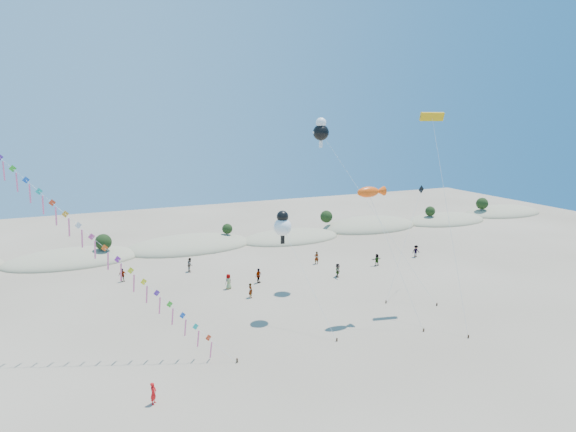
{
  "coord_description": "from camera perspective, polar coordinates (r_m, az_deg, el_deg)",
  "views": [
    {
      "loc": [
        -14.27,
        -24.49,
        18.86
      ],
      "look_at": [
        2.52,
        14.0,
        10.36
      ],
      "focal_mm": 30.0,
      "sensor_mm": 36.0,
      "label": 1
    }
  ],
  "objects": [
    {
      "name": "ground",
      "position": [
        34.04,
        5.99,
        -22.27
      ],
      "size": [
        160.0,
        160.0,
        0.0
      ],
      "primitive_type": "plane",
      "color": "#7E6C57",
      "rests_on": "ground"
    },
    {
      "name": "dune_ridge",
      "position": [
        73.72,
        -10.8,
        -3.5
      ],
      "size": [
        145.3,
        11.49,
        5.57
      ],
      "color": "gray",
      "rests_on": "ground"
    },
    {
      "name": "kite_train",
      "position": [
        40.96,
        -23.38,
        -1.36
      ],
      "size": [
        19.92,
        12.31,
        20.01
      ],
      "color": "#3F2D1E",
      "rests_on": "ground"
    },
    {
      "name": "fish_kite",
      "position": [
        45.26,
        9.84,
        2.81
      ],
      "size": [
        4.24,
        5.68,
        12.74
      ],
      "color": "#3F2D1E",
      "rests_on": "ground"
    },
    {
      "name": "cartoon_kite_low",
      "position": [
        45.28,
        -0.64,
        -1.04
      ],
      "size": [
        2.96,
        7.97,
        10.43
      ],
      "color": "#3F2D1E",
      "rests_on": "ground"
    },
    {
      "name": "cartoon_kite_high",
      "position": [
        54.1,
        3.94,
        10.05
      ],
      "size": [
        8.78,
        12.37,
        19.02
      ],
      "color": "#3F2D1E",
      "rests_on": "ground"
    },
    {
      "name": "parafoil_kite",
      "position": [
        49.77,
        16.75,
        10.88
      ],
      "size": [
        3.14,
        9.23,
        19.52
      ],
      "color": "#3F2D1E",
      "rests_on": "ground"
    },
    {
      "name": "dark_kite",
      "position": [
        54.73,
        14.45,
        -0.46
      ],
      "size": [
        7.46,
        4.09,
        11.54
      ],
      "color": "#3F2D1E",
      "rests_on": "ground"
    },
    {
      "name": "flyer_foreground",
      "position": [
        35.58,
        -15.66,
        -19.57
      ],
      "size": [
        0.61,
        0.67,
        1.54
      ],
      "primitive_type": "imported",
      "rotation": [
        0.0,
        0.0,
        1.01
      ],
      "color": "red",
      "rests_on": "ground"
    },
    {
      "name": "beachgoers",
      "position": [
        60.02,
        1.09,
        -6.03
      ],
      "size": [
        39.42,
        12.38,
        1.77
      ],
      "color": "slate",
      "rests_on": "ground"
    }
  ]
}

